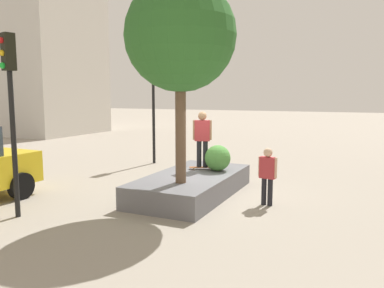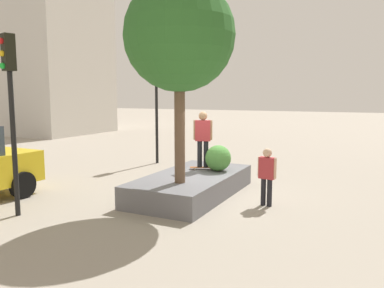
% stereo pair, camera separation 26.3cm
% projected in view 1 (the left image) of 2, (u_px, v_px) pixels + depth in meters
% --- Properties ---
extents(ground_plane, '(120.00, 120.00, 0.00)m').
position_uv_depth(ground_plane, '(205.00, 195.00, 11.23)').
color(ground_plane, '#9E9384').
extents(planter_ledge, '(4.46, 2.20, 0.62)m').
position_uv_depth(planter_ledge, '(192.00, 185.00, 11.21)').
color(planter_ledge, slate).
rests_on(planter_ledge, ground).
extents(plaza_tree, '(2.86, 2.86, 5.24)m').
position_uv_depth(plaza_tree, '(180.00, 36.00, 9.67)').
color(plaza_tree, brown).
rests_on(plaza_tree, planter_ledge).
extents(boxwood_shrub, '(0.79, 0.79, 0.79)m').
position_uv_depth(boxwood_shrub, '(218.00, 158.00, 11.68)').
color(boxwood_shrub, '#4C8C3D').
rests_on(boxwood_shrub, planter_ledge).
extents(skateboard, '(0.57, 0.80, 0.07)m').
position_uv_depth(skateboard, '(202.00, 167.00, 11.95)').
color(skateboard, brown).
rests_on(skateboard, planter_ledge).
extents(skateboarder, '(0.33, 0.56, 1.73)m').
position_uv_depth(skateboarder, '(202.00, 135.00, 11.82)').
color(skateboarder, black).
rests_on(skateboarder, skateboard).
extents(traffic_light_corner, '(0.37, 0.33, 4.50)m').
position_uv_depth(traffic_light_corner, '(153.00, 92.00, 16.12)').
color(traffic_light_corner, black).
rests_on(traffic_light_corner, ground).
extents(traffic_light_median, '(0.37, 0.34, 4.34)m').
position_uv_depth(traffic_light_median, '(10.00, 93.00, 8.88)').
color(traffic_light_median, black).
rests_on(traffic_light_median, ground).
extents(passerby_with_bag, '(0.24, 0.52, 1.55)m').
position_uv_depth(passerby_with_bag, '(267.00, 172.00, 10.11)').
color(passerby_with_bag, black).
rests_on(passerby_with_bag, ground).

